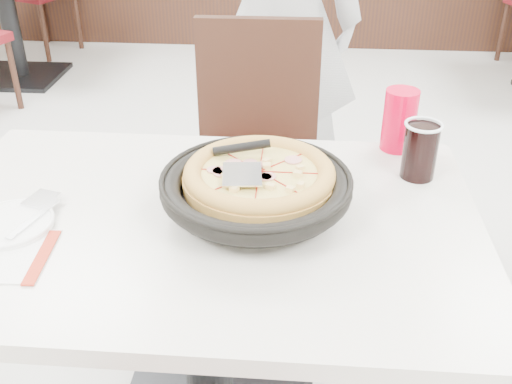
# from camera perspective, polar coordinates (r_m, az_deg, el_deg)

# --- Properties ---
(main_table) EXTENTS (1.25, 0.88, 0.75)m
(main_table) POSITION_cam_1_polar(r_m,az_deg,el_deg) (1.53, -4.61, -14.24)
(main_table) COLOR white
(main_table) RESTS_ON floor
(chair_far) EXTENTS (0.42, 0.42, 0.95)m
(chair_far) POSITION_cam_1_polar(r_m,az_deg,el_deg) (2.01, -0.17, 1.69)
(chair_far) COLOR black
(chair_far) RESTS_ON floor
(trivet) EXTENTS (0.12, 0.12, 0.04)m
(trivet) POSITION_cam_1_polar(r_m,az_deg,el_deg) (1.30, 0.03, -0.96)
(trivet) COLOR black
(trivet) RESTS_ON main_table
(pizza_pan) EXTENTS (0.40, 0.40, 0.01)m
(pizza_pan) POSITION_cam_1_polar(r_m,az_deg,el_deg) (1.28, -0.00, -0.31)
(pizza_pan) COLOR black
(pizza_pan) RESTS_ON trivet
(pizza) EXTENTS (0.36, 0.36, 0.02)m
(pizza) POSITION_cam_1_polar(r_m,az_deg,el_deg) (1.30, 0.33, 1.13)
(pizza) COLOR #B48842
(pizza) RESTS_ON pizza_pan
(pizza_server) EXTENTS (0.09, 0.11, 0.00)m
(pizza_server) POSITION_cam_1_polar(r_m,az_deg,el_deg) (1.25, -1.34, 1.72)
(pizza_server) COLOR silver
(pizza_server) RESTS_ON pizza
(napkin) EXTENTS (0.19, 0.19, 0.00)m
(napkin) POSITION_cam_1_polar(r_m,az_deg,el_deg) (1.27, -22.81, -5.58)
(napkin) COLOR white
(napkin) RESTS_ON main_table
(side_plate) EXTENTS (0.19, 0.19, 0.01)m
(side_plate) POSITION_cam_1_polar(r_m,az_deg,el_deg) (1.34, -22.45, -2.89)
(side_plate) COLOR white
(side_plate) RESTS_ON napkin
(fork) EXTENTS (0.06, 0.16, 0.00)m
(fork) POSITION_cam_1_polar(r_m,az_deg,el_deg) (1.33, -20.37, -2.35)
(fork) COLOR silver
(fork) RESTS_ON side_plate
(cola_glass) EXTENTS (0.09, 0.09, 0.13)m
(cola_glass) POSITION_cam_1_polar(r_m,az_deg,el_deg) (1.46, 15.35, 3.70)
(cola_glass) COLOR black
(cola_glass) RESTS_ON main_table
(red_cup) EXTENTS (0.09, 0.09, 0.16)m
(red_cup) POSITION_cam_1_polar(r_m,az_deg,el_deg) (1.58, 13.50, 6.68)
(red_cup) COLOR red
(red_cup) RESTS_ON main_table
(diner_person) EXTENTS (0.71, 0.54, 1.74)m
(diner_person) POSITION_cam_1_polar(r_m,az_deg,el_deg) (2.38, 2.29, 16.48)
(diner_person) COLOR #BCBDC1
(diner_person) RESTS_ON floor
(bg_table_left) EXTENTS (1.20, 0.81, 0.75)m
(bg_table_left) POSITION_cam_1_polar(r_m,az_deg,el_deg) (4.47, -22.36, 14.54)
(bg_table_left) COLOR white
(bg_table_left) RESTS_ON floor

